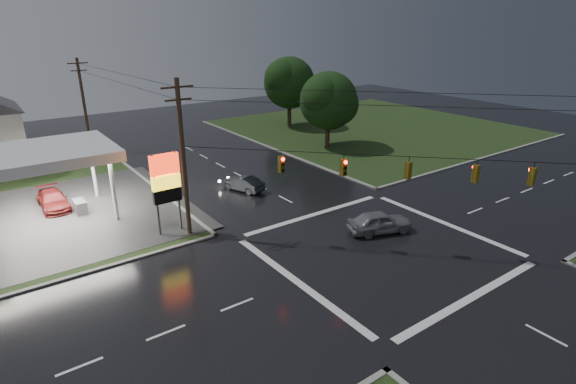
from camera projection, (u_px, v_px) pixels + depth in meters
ground at (380, 248)px, 30.23m from camera, size 120.00×120.00×0.00m
grass_ne at (373, 128)px, 64.11m from camera, size 36.00×36.00×0.08m
pylon_sign at (166, 180)px, 31.06m from camera, size 2.00×0.35×6.00m
utility_pole_nw at (183, 158)px, 30.23m from camera, size 2.20×0.32×11.00m
utility_pole_n at (84, 103)px, 51.96m from camera, size 2.20×0.32×10.50m
traffic_signals at (388, 156)px, 27.92m from camera, size 26.87×26.87×1.47m
tree_ne_near at (329, 101)px, 52.64m from camera, size 7.99×6.80×8.98m
tree_ne_far at (290, 83)px, 63.17m from camera, size 8.46×7.20×9.80m
car_north at (243, 183)px, 40.34m from camera, size 2.75×4.36×1.36m
car_crossing at (380, 222)px, 32.33m from camera, size 5.00×3.32×1.58m
car_pump at (53, 200)px, 36.45m from camera, size 2.05×4.93×1.42m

